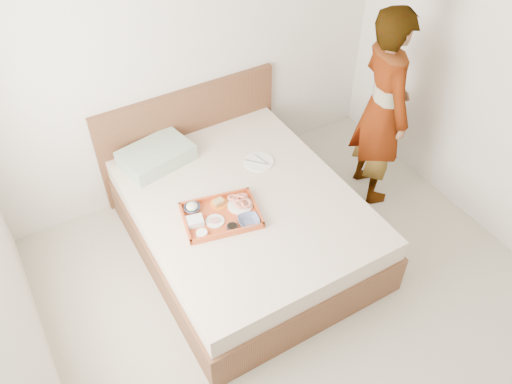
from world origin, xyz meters
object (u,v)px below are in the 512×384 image
object	(u,v)px
dinner_plate	(259,162)
tray	(221,215)
person	(383,109)
bed	(244,222)

from	to	relation	value
dinner_plate	tray	bearing A→B (deg)	-144.44
tray	person	world-z (taller)	person
bed	tray	xyz separation A→B (m)	(-0.24, -0.10, 0.29)
tray	person	xyz separation A→B (m)	(1.56, 0.12, 0.31)
bed	dinner_plate	distance (m)	0.51
bed	dinner_plate	xyz separation A→B (m)	(0.31, 0.30, 0.27)
bed	dinner_plate	bearing A→B (deg)	44.05
person	tray	bearing A→B (deg)	108.57
bed	person	world-z (taller)	person
person	bed	bearing A→B (deg)	105.21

